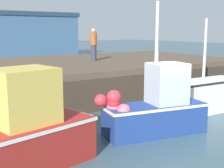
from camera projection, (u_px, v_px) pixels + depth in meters
name	position (u px, v px, depth m)	size (l,w,h in m)	color
ground	(175.00, 129.00, 9.90)	(120.00, 160.00, 0.10)	#38515B
pier	(110.00, 65.00, 16.23)	(13.45, 8.55, 1.57)	brown
fishing_boat_near_left	(10.00, 138.00, 6.61)	(4.30, 2.32, 2.33)	maroon
fishing_boat_near_right	(155.00, 108.00, 9.15)	(3.51, 1.69, 3.99)	navy
fishing_boat_mid	(203.00, 95.00, 11.68)	(3.57, 1.25, 3.61)	silver
dockworker	(94.00, 45.00, 15.83)	(0.34, 0.34, 1.70)	#2D3342
warehouse	(29.00, 34.00, 36.99)	(11.43, 5.31, 5.36)	#385675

